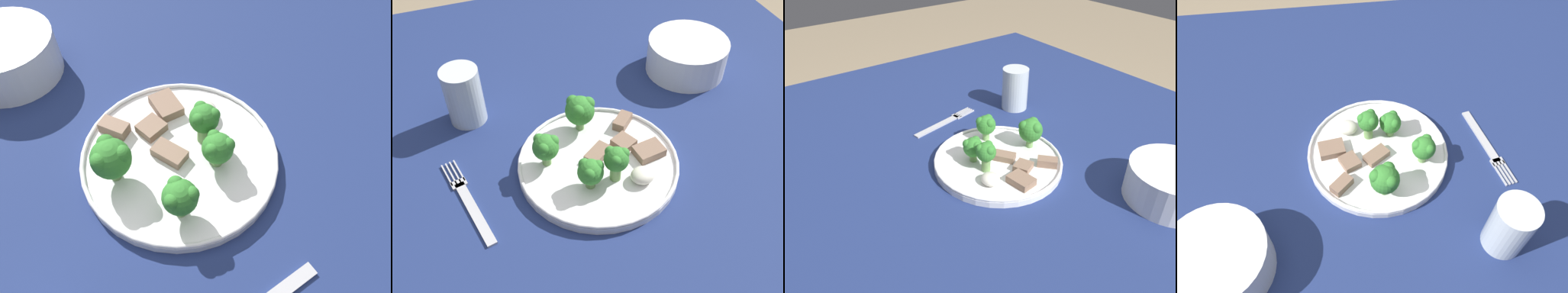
% 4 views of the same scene
% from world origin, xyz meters
% --- Properties ---
extents(table, '(1.22, 1.12, 0.75)m').
position_xyz_m(table, '(0.00, 0.00, 0.66)').
color(table, navy).
rests_on(table, ground_plane).
extents(dinner_plate, '(0.26, 0.26, 0.02)m').
position_xyz_m(dinner_plate, '(0.05, -0.05, 0.76)').
color(dinner_plate, white).
rests_on(dinner_plate, table).
extents(fork, '(0.05, 0.18, 0.00)m').
position_xyz_m(fork, '(-0.16, -0.05, 0.75)').
color(fork, '#B2B2B7').
rests_on(fork, table).
extents(cream_bowl, '(0.16, 0.16, 0.07)m').
position_xyz_m(cream_bowl, '(0.31, 0.13, 0.78)').
color(cream_bowl, white).
rests_on(cream_bowl, table).
extents(drinking_glass, '(0.06, 0.06, 0.10)m').
position_xyz_m(drinking_glass, '(-0.13, 0.14, 0.80)').
color(drinking_glass, silver).
rests_on(drinking_glass, table).
extents(broccoli_floret_near_rim_left, '(0.04, 0.04, 0.05)m').
position_xyz_m(broccoli_floret_near_rim_left, '(0.02, -0.09, 0.80)').
color(broccoli_floret_near_rim_left, '#709E56').
rests_on(broccoli_floret_near_rim_left, dinner_plate).
extents(broccoli_floret_center_left, '(0.04, 0.04, 0.06)m').
position_xyz_m(broccoli_floret_center_left, '(-0.03, -0.03, 0.80)').
color(broccoli_floret_center_left, '#709E56').
rests_on(broccoli_floret_center_left, dinner_plate).
extents(broccoli_floret_back_left, '(0.05, 0.05, 0.06)m').
position_xyz_m(broccoli_floret_back_left, '(0.05, 0.03, 0.80)').
color(broccoli_floret_back_left, '#709E56').
rests_on(broccoli_floret_back_left, dinner_plate).
extents(broccoli_floret_front_left, '(0.04, 0.04, 0.06)m').
position_xyz_m(broccoli_floret_front_left, '(0.06, -0.09, 0.80)').
color(broccoli_floret_front_left, '#709E56').
rests_on(broccoli_floret_front_left, dinner_plate).
extents(meat_slice_front_slice, '(0.04, 0.04, 0.01)m').
position_xyz_m(meat_slice_front_slice, '(0.10, -0.03, 0.77)').
color(meat_slice_front_slice, '#846651').
rests_on(meat_slice_front_slice, dinner_plate).
extents(meat_slice_middle_slice, '(0.05, 0.05, 0.01)m').
position_xyz_m(meat_slice_middle_slice, '(0.05, -0.04, 0.77)').
color(meat_slice_middle_slice, '#846651').
rests_on(meat_slice_middle_slice, dinner_plate).
extents(meat_slice_rear_slice, '(0.05, 0.04, 0.01)m').
position_xyz_m(meat_slice_rear_slice, '(0.13, -0.07, 0.77)').
color(meat_slice_rear_slice, '#846651').
rests_on(meat_slice_rear_slice, dinner_plate).
extents(meat_slice_edge_slice, '(0.04, 0.04, 0.02)m').
position_xyz_m(meat_slice_edge_slice, '(0.12, 0.01, 0.77)').
color(meat_slice_edge_slice, '#846651').
rests_on(meat_slice_edge_slice, dinner_plate).
extents(sauce_dollop, '(0.04, 0.03, 0.02)m').
position_xyz_m(sauce_dollop, '(0.10, -0.11, 0.77)').
color(sauce_dollop, silver).
rests_on(sauce_dollop, dinner_plate).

